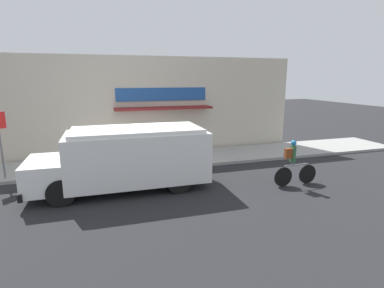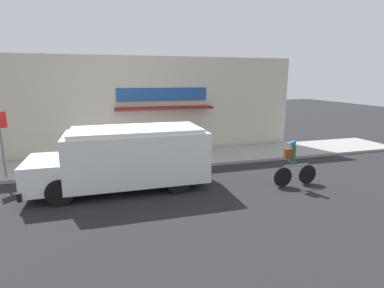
{
  "view_description": "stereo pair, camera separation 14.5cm",
  "coord_description": "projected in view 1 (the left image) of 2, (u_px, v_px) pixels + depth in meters",
  "views": [
    {
      "loc": [
        -1.16,
        -11.79,
        3.79
      ],
      "look_at": [
        2.4,
        -0.2,
        1.1
      ],
      "focal_mm": 28.0,
      "sensor_mm": 36.0,
      "label": 1
    },
    {
      "loc": [
        -1.02,
        -11.84,
        3.79
      ],
      "look_at": [
        2.4,
        -0.2,
        1.1
      ],
      "focal_mm": 28.0,
      "sensor_mm": 36.0,
      "label": 2
    }
  ],
  "objects": [
    {
      "name": "school_bus",
      "position": [
        128.0,
        157.0,
        10.31
      ],
      "size": [
        5.94,
        2.72,
        2.12
      ],
      "rotation": [
        0.0,
        0.0,
        -0.01
      ],
      "color": "white",
      "rests_on": "ground_plane"
    },
    {
      "name": "trash_bin",
      "position": [
        140.0,
        147.0,
        14.26
      ],
      "size": [
        0.58,
        0.58,
        0.88
      ],
      "color": "slate",
      "rests_on": "sidewalk"
    },
    {
      "name": "ground_plane",
      "position": [
        134.0,
        173.0,
        12.16
      ],
      "size": [
        70.0,
        70.0,
        0.0
      ],
      "primitive_type": "plane",
      "color": "#232326"
    },
    {
      "name": "cyclist",
      "position": [
        294.0,
        165.0,
        10.64
      ],
      "size": [
        1.74,
        0.2,
        1.66
      ],
      "rotation": [
        0.0,
        0.0,
        0.02
      ],
      "color": "black",
      "rests_on": "ground_plane"
    },
    {
      "name": "sidewalk",
      "position": [
        131.0,
        162.0,
        13.48
      ],
      "size": [
        28.0,
        2.85,
        0.13
      ],
      "color": "#999993",
      "rests_on": "ground_plane"
    },
    {
      "name": "storefront",
      "position": [
        126.0,
        107.0,
        14.5
      ],
      "size": [
        17.79,
        1.05,
        4.82
      ],
      "color": "beige",
      "rests_on": "ground_plane"
    }
  ]
}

